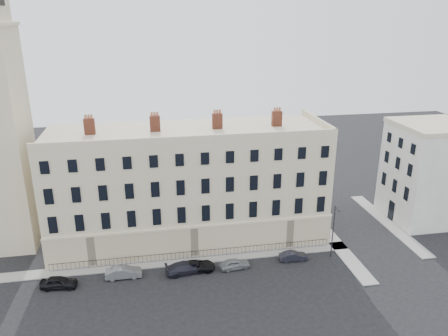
{
  "coord_description": "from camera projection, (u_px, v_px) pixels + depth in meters",
  "views": [
    {
      "loc": [
        -11.02,
        -42.52,
        29.11
      ],
      "look_at": [
        -1.48,
        10.0,
        10.21
      ],
      "focal_mm": 35.0,
      "sensor_mm": 36.0,
      "label": 1
    }
  ],
  "objects": [
    {
      "name": "car_d",
      "position": [
        197.0,
        266.0,
        52.23
      ],
      "size": [
        4.56,
        2.32,
        1.23
      ],
      "primitive_type": "imported",
      "rotation": [
        0.0,
        0.0,
        1.51
      ],
      "color": "black",
      "rests_on": "ground"
    },
    {
      "name": "streetlamp",
      "position": [
        333.0,
        229.0,
        54.06
      ],
      "size": [
        0.25,
        1.53,
        7.08
      ],
      "rotation": [
        0.0,
        0.0,
        0.07
      ],
      "color": "#313035",
      "rests_on": "ground"
    },
    {
      "name": "car_f",
      "position": [
        293.0,
        256.0,
        54.4
      ],
      "size": [
        3.56,
        1.35,
        1.16
      ],
      "primitive_type": "imported",
      "rotation": [
        0.0,
        0.0,
        1.54
      ],
      "color": "black",
      "rests_on": "ground"
    },
    {
      "name": "railings",
      "position": [
        195.0,
        254.0,
        54.83
      ],
      "size": [
        35.0,
        0.04,
        0.96
      ],
      "color": "black",
      "rests_on": "ground"
    },
    {
      "name": "car_c",
      "position": [
        185.0,
        268.0,
        51.72
      ],
      "size": [
        4.95,
        2.6,
        1.37
      ],
      "primitive_type": "imported",
      "rotation": [
        0.0,
        0.0,
        1.72
      ],
      "color": "#21212D",
      "rests_on": "ground"
    },
    {
      "name": "car_b",
      "position": [
        124.0,
        272.0,
        50.82
      ],
      "size": [
        4.16,
        1.46,
        1.37
      ],
      "primitive_type": "imported",
      "rotation": [
        0.0,
        0.0,
        1.57
      ],
      "color": "slate",
      "rests_on": "ground"
    },
    {
      "name": "car_a",
      "position": [
        59.0,
        282.0,
        48.89
      ],
      "size": [
        4.19,
        2.06,
        1.38
      ],
      "primitive_type": "imported",
      "rotation": [
        0.0,
        0.0,
        1.46
      ],
      "color": "black",
      "rests_on": "ground"
    },
    {
      "name": "pavement_terrace",
      "position": [
        164.0,
        263.0,
        53.95
      ],
      "size": [
        48.0,
        2.0,
        0.12
      ],
      "primitive_type": "cube",
      "color": "gray",
      "rests_on": "ground"
    },
    {
      "name": "pavement_east_return",
      "position": [
        329.0,
        235.0,
        60.6
      ],
      "size": [
        2.0,
        24.0,
        0.12
      ],
      "primitive_type": "cube",
      "color": "gray",
      "rests_on": "ground"
    },
    {
      "name": "car_e",
      "position": [
        235.0,
        264.0,
        52.63
      ],
      "size": [
        3.82,
        1.82,
        1.26
      ],
      "primitive_type": "imported",
      "rotation": [
        0.0,
        0.0,
        1.66
      ],
      "color": "gray",
      "rests_on": "ground"
    },
    {
      "name": "terrace",
      "position": [
        189.0,
        184.0,
        58.61
      ],
      "size": [
        36.22,
        12.22,
        17.0
      ],
      "color": "beige",
      "rests_on": "ground"
    },
    {
      "name": "adjacent_building",
      "position": [
        428.0,
        174.0,
        63.76
      ],
      "size": [
        10.0,
        10.0,
        14.0
      ],
      "primitive_type": "cube",
      "color": "silver",
      "rests_on": "ground"
    },
    {
      "name": "ground",
      "position": [
        252.0,
        277.0,
        51.01
      ],
      "size": [
        160.0,
        160.0,
        0.0
      ],
      "primitive_type": "plane",
      "color": "black",
      "rests_on": "ground"
    },
    {
      "name": "pavement_adjacent",
      "position": [
        388.0,
        223.0,
        64.14
      ],
      "size": [
        2.0,
        20.0,
        0.12
      ],
      "primitive_type": "cube",
      "color": "gray",
      "rests_on": "ground"
    }
  ]
}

